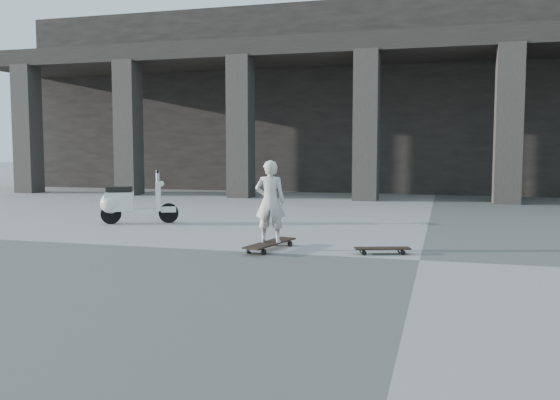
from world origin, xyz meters
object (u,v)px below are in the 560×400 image
(skateboard_spare, at_px, (382,249))
(scooter, at_px, (126,203))
(longboard, at_px, (270,244))
(child, at_px, (270,201))

(skateboard_spare, xyz_separation_m, scooter, (-4.92, 1.95, 0.33))
(longboard, bearing_deg, skateboard_spare, -74.04)
(longboard, height_order, child, child)
(child, distance_m, scooter, 3.98)
(child, height_order, scooter, child)
(longboard, distance_m, child, 0.59)
(longboard, xyz_separation_m, skateboard_spare, (1.52, 0.09, -0.02))
(scooter, bearing_deg, longboard, -56.15)
(longboard, distance_m, skateboard_spare, 1.52)
(longboard, distance_m, scooter, 3.98)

